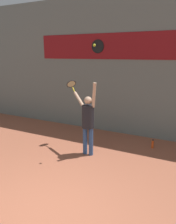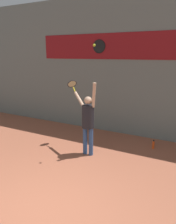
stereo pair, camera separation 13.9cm
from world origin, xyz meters
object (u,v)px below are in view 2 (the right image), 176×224
at_px(tennis_player, 88,119).
at_px(tennis_racket, 72,84).
at_px(scoreboard_clock, 99,46).
at_px(water_bottle, 153,145).
at_px(tennis_ball, 94,45).

xyz_separation_m(tennis_player, tennis_racket, (-0.88, 0.58, 0.89)).
height_order(scoreboard_clock, water_bottle, scoreboard_clock).
xyz_separation_m(scoreboard_clock, water_bottle, (2.36, -0.85, -3.09)).
xyz_separation_m(tennis_player, tennis_ball, (0.25, -0.11, 2.06)).
bearing_deg(scoreboard_clock, tennis_ball, -68.01).
xyz_separation_m(scoreboard_clock, tennis_racket, (-0.20, -1.60, -1.22)).
relative_size(tennis_ball, water_bottle, 0.24).
height_order(tennis_player, tennis_racket, tennis_player).
height_order(scoreboard_clock, tennis_ball, scoreboard_clock).
relative_size(scoreboard_clock, tennis_player, 0.22).
height_order(tennis_player, water_bottle, tennis_player).
distance_m(tennis_ball, water_bottle, 3.67).
bearing_deg(tennis_racket, water_bottle, 16.41).
distance_m(scoreboard_clock, water_bottle, 3.98).
xyz_separation_m(scoreboard_clock, tennis_ball, (0.93, -2.29, -0.05)).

